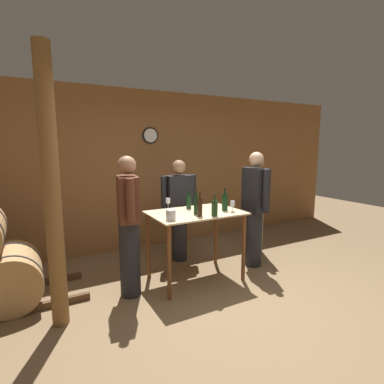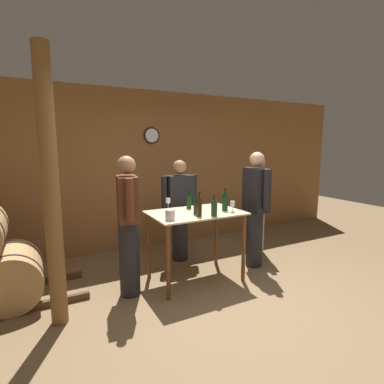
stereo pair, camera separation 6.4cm
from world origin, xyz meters
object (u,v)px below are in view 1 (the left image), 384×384
Objects in this scene: wine_bottle_center at (189,201)px; person_host at (255,207)px; wine_glass_near_center at (233,204)px; wooden_post at (52,191)px; wine_bottle_far_right at (225,202)px; person_visitor_with_scarf at (256,202)px; wine_bottle_far_left at (200,207)px; person_visitor_near_door at (129,224)px; wine_bottle_right at (215,208)px; person_visitor_bearded at (179,208)px; wine_glass_near_left at (168,201)px; ice_bucket at (171,215)px; wine_bottle_left at (196,204)px.

person_host is (0.97, -0.24, -0.13)m from wine_bottle_center.
wooden_post is at bearing -179.58° from wine_glass_near_center.
wooden_post is 2.11m from wine_bottle_far_right.
person_visitor_with_scarf reaches higher than wine_glass_near_center.
wine_bottle_far_left is 1.11× the size of wine_bottle_center.
wooden_post is 1.62× the size of person_visitor_near_door.
wooden_post is 1.82m from wine_bottle_right.
wine_bottle_far_right is 0.18× the size of person_host.
wine_bottle_far_left reaches higher than wine_bottle_right.
person_visitor_bearded reaches higher than wine_bottle_right.
person_visitor_near_door reaches higher than wine_glass_near_center.
person_visitor_with_scarf is (0.42, 0.45, -0.05)m from person_host.
person_visitor_with_scarf is (1.66, 0.13, -0.19)m from wine_glass_near_left.
ice_bucket is at bearing -0.23° from wooden_post.
wine_bottle_far_right is 0.12m from wine_glass_near_center.
ice_bucket is 0.07× the size of person_host.
wine_glass_near_center is (0.50, 0.01, -0.02)m from wine_bottle_far_left.
wine_bottle_far_right is at bearing 34.84° from wine_bottle_right.
person_visitor_with_scarf is at bearing 28.23° from wine_bottle_far_right.
wine_glass_near_center is (0.33, 0.09, -0.00)m from wine_bottle_right.
person_visitor_near_door is (-1.89, -0.00, -0.01)m from person_host.
person_visitor_with_scarf is at bearing 20.62° from wine_bottle_left.
wine_glass_near_left is at bearing 165.88° from person_host.
wine_glass_near_left is at bearing 20.77° from wooden_post.
wine_glass_near_center is at bearing 14.75° from wine_bottle_right.
wine_bottle_center reaches higher than wine_glass_near_left.
person_visitor_bearded is (0.58, 0.96, -0.16)m from ice_bucket.
wine_bottle_far_right reaches higher than wine_glass_near_center.
person_host is at bearing 21.09° from wine_glass_near_center.
wine_bottle_center is (1.72, 0.47, -0.33)m from wooden_post.
wine_bottle_center is 1.00m from person_host.
person_visitor_with_scarf reaches higher than wine_bottle_far_left.
ice_bucket is (-0.56, 0.07, -0.04)m from wine_bottle_right.
wooden_post is at bearing -176.38° from wine_bottle_far_right.
wine_bottle_far_left is 0.18× the size of person_host.
ice_bucket is (-0.49, -0.48, -0.04)m from wine_bottle_center.
person_visitor_with_scarf is (1.31, 0.75, -0.18)m from wine_bottle_right.
person_visitor_with_scarf is (1.45, 0.55, -0.20)m from wine_bottle_left.
wine_bottle_far_left reaches higher than wine_glass_near_left.
wine_bottle_far_left is at bearing -101.90° from wine_bottle_left.
wine_bottle_center is 0.90× the size of wine_bottle_far_right.
wine_bottle_center is 1.04× the size of wine_bottle_right.
person_visitor_with_scarf is 1.03× the size of person_visitor_bearded.
person_host reaches higher than person_visitor_near_door.
person_visitor_near_door is at bearing 162.93° from wine_bottle_right.
person_visitor_near_door reaches higher than wine_bottle_far_left.
wine_bottle_left is 0.87m from person_visitor_near_door.
person_visitor_bearded is at bearing 88.75° from wine_bottle_right.
wooden_post reaches higher than wine_bottle_far_left.
wine_bottle_left is 1.11× the size of wine_bottle_center.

